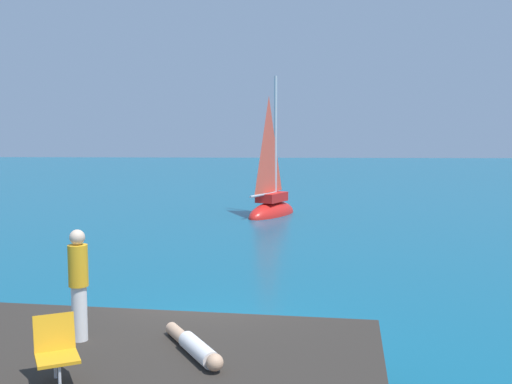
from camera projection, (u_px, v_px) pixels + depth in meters
The scene contains 7 objects.
ground_plane at pixel (211, 341), 11.62m from camera, with size 160.00×160.00×0.00m, color #0F5675.
boulder_seaward at pixel (209, 367), 10.35m from camera, with size 0.93×0.74×0.51m, color #292C20.
boulder_inland at pixel (43, 360), 10.66m from camera, with size 1.50×1.20×0.82m, color #282524.
sailboat_near at pixel (272, 207), 28.88m from camera, with size 2.91×4.01×7.30m.
person_sunbather at pixel (195, 347), 8.11m from camera, with size 1.00×1.59×0.25m.
person_standing at pixel (79, 282), 8.62m from camera, with size 0.28×0.28×1.62m.
beach_chair at pixel (56, 347), 7.20m from camera, with size 0.70×0.75×0.80m.
Camera 1 is at (1.38, -11.21, 4.04)m, focal length 42.27 mm.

